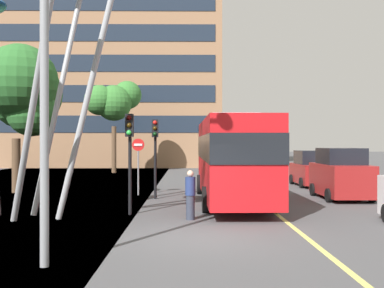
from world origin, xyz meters
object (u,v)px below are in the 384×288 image
(leaf_sculpture, at_px, (10,9))
(car_parked_far, at_px, (312,170))
(red_bus, at_px, (232,155))
(no_entry_sign, at_px, (138,158))
(street_lamp, at_px, (58,22))
(traffic_light_kerb_near, at_px, (130,142))
(traffic_light_kerb_far, at_px, (155,141))
(car_parked_mid, at_px, (341,175))
(pedestrian, at_px, (190,195))

(leaf_sculpture, height_order, car_parked_far, leaf_sculpture)
(red_bus, relative_size, no_entry_sign, 3.77)
(red_bus, relative_size, leaf_sculpture, 0.92)
(leaf_sculpture, relative_size, street_lamp, 1.43)
(traffic_light_kerb_near, height_order, no_entry_sign, traffic_light_kerb_near)
(traffic_light_kerb_far, xyz_separation_m, car_parked_far, (8.81, 6.09, -1.64))
(leaf_sculpture, xyz_separation_m, street_lamp, (3.20, -5.67, -1.96))
(car_parked_mid, bearing_deg, red_bus, -167.03)
(car_parked_mid, xyz_separation_m, car_parked_far, (0.37, 6.08, -0.11))
(red_bus, distance_m, car_parked_far, 9.14)
(leaf_sculpture, xyz_separation_m, pedestrian, (5.95, -0.03, -6.15))
(pedestrian, bearing_deg, car_parked_mid, 38.50)
(traffic_light_kerb_near, relative_size, no_entry_sign, 1.29)
(leaf_sculpture, distance_m, traffic_light_kerb_near, 5.89)
(street_lamp, bearing_deg, traffic_light_kerb_near, 84.63)
(traffic_light_kerb_near, xyz_separation_m, street_lamp, (-0.62, -6.60, 2.43))
(leaf_sculpture, xyz_separation_m, traffic_light_kerb_near, (3.82, 0.93, -4.39))
(red_bus, height_order, street_lamp, street_lamp)
(street_lamp, relative_size, pedestrian, 4.86)
(car_parked_mid, distance_m, car_parked_far, 6.09)
(traffic_light_kerb_near, bearing_deg, pedestrian, -24.05)
(leaf_sculpture, bearing_deg, traffic_light_kerb_near, 13.63)
(red_bus, relative_size, street_lamp, 1.31)
(traffic_light_kerb_far, distance_m, pedestrian, 5.96)
(traffic_light_kerb_near, bearing_deg, leaf_sculpture, -166.37)
(red_bus, distance_m, street_lamp, 11.34)
(red_bus, height_order, no_entry_sign, red_bus)
(traffic_light_kerb_near, xyz_separation_m, pedestrian, (2.13, -0.95, -1.76))
(red_bus, distance_m, car_parked_mid, 5.31)
(leaf_sculpture, bearing_deg, red_bus, 28.92)
(leaf_sculpture, distance_m, no_entry_sign, 9.38)
(leaf_sculpture, distance_m, street_lamp, 6.80)
(street_lamp, bearing_deg, leaf_sculpture, 119.40)
(leaf_sculpture, height_order, pedestrian, leaf_sculpture)
(car_parked_mid, bearing_deg, leaf_sculpture, -156.99)
(car_parked_far, relative_size, pedestrian, 2.40)
(red_bus, bearing_deg, street_lamp, -114.57)
(traffic_light_kerb_near, bearing_deg, no_entry_sign, 93.38)
(red_bus, xyz_separation_m, pedestrian, (-1.80, -4.30, -1.22))
(car_parked_mid, distance_m, pedestrian, 8.80)
(car_parked_mid, height_order, pedestrian, car_parked_mid)
(traffic_light_kerb_near, height_order, pedestrian, traffic_light_kerb_near)
(car_parked_far, bearing_deg, red_bus, -126.93)
(car_parked_far, bearing_deg, car_parked_mid, -93.44)
(no_entry_sign, bearing_deg, car_parked_far, 24.79)
(traffic_light_kerb_near, xyz_separation_m, no_entry_sign, (-0.36, 6.11, -0.76))
(car_parked_far, xyz_separation_m, no_entry_sign, (-9.74, -4.50, 0.85))
(traffic_light_kerb_far, distance_m, street_lamp, 11.43)
(car_parked_far, bearing_deg, traffic_light_kerb_far, -145.33)
(car_parked_far, height_order, no_entry_sign, no_entry_sign)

